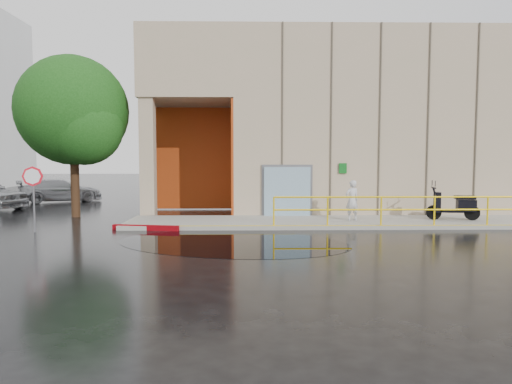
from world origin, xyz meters
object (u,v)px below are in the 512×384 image
(red_curb, at_px, (146,228))
(tree_near, at_px, (76,115))
(car_c, at_px, (60,191))
(person, at_px, (352,200))
(stop_sign, at_px, (33,184))
(scooter, at_px, (454,197))

(red_curb, relative_size, tree_near, 0.35)
(car_c, xyz_separation_m, tree_near, (3.51, -6.76, 3.69))
(car_c, bearing_deg, person, -148.84)
(person, xyz_separation_m, red_curb, (-7.55, -1.33, -0.82))
(tree_near, bearing_deg, person, -11.34)
(stop_sign, distance_m, car_c, 11.31)
(car_c, bearing_deg, tree_near, -179.93)
(stop_sign, distance_m, tree_near, 4.78)
(car_c, relative_size, tree_near, 0.66)
(person, height_order, stop_sign, stop_sign)
(person, xyz_separation_m, scooter, (3.93, 0.03, 0.11))
(red_curb, bearing_deg, car_c, 124.74)
(scooter, bearing_deg, stop_sign, -164.40)
(person, distance_m, tree_near, 11.93)
(person, relative_size, scooter, 0.77)
(scooter, distance_m, car_c, 20.70)
(scooter, relative_size, red_curb, 0.83)
(red_curb, height_order, car_c, car_c)
(red_curb, xyz_separation_m, tree_near, (-3.65, 3.58, 4.25))
(person, height_order, tree_near, tree_near)
(stop_sign, bearing_deg, scooter, 18.74)
(stop_sign, height_order, car_c, stop_sign)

